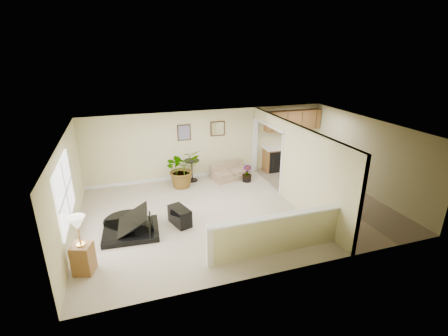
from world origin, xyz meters
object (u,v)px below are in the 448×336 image
object	(u,v)px
palm_plant	(182,169)
lamp_stand	(82,249)
piano	(128,212)
piano_bench	(180,216)
accent_table	(192,168)
small_plant	(247,175)
loveseat	(230,171)

from	to	relation	value
palm_plant	lamp_stand	distance (m)	4.91
lamp_stand	piano	bearing A→B (deg)	54.93
piano	piano_bench	xyz separation A→B (m)	(1.35, -0.05, -0.31)
piano	lamp_stand	distance (m)	1.74
accent_table	small_plant	distance (m)	2.01
accent_table	lamp_stand	xyz separation A→B (m)	(-3.37, -4.32, 0.06)
piano	piano_bench	size ratio (longest dim) A/B	2.43
loveseat	palm_plant	distance (m)	1.87
lamp_stand	piano_bench	bearing A→B (deg)	30.31
loveseat	small_plant	world-z (taller)	loveseat
lamp_stand	small_plant	bearing A→B (deg)	34.81
piano_bench	accent_table	distance (m)	3.13
piano_bench	palm_plant	bearing A→B (deg)	77.18
piano_bench	accent_table	xyz separation A→B (m)	(1.01, 2.95, 0.26)
small_plant	loveseat	bearing A→B (deg)	134.88
small_plant	lamp_stand	distance (m)	6.40
piano	small_plant	xyz separation A→B (m)	(4.25, 2.22, -0.30)
loveseat	small_plant	bearing A→B (deg)	-58.16
loveseat	accent_table	distance (m)	1.41
piano_bench	palm_plant	xyz separation A→B (m)	(0.58, 2.55, 0.41)
piano_bench	small_plant	distance (m)	3.68
loveseat	piano_bench	bearing A→B (deg)	-143.95
piano_bench	lamp_stand	xyz separation A→B (m)	(-2.36, -1.38, 0.33)
loveseat	accent_table	size ratio (longest dim) A/B	1.87
accent_table	palm_plant	world-z (taller)	palm_plant
piano	loveseat	size ratio (longest dim) A/B	1.20
piano_bench	loveseat	distance (m)	3.66
small_plant	accent_table	bearing A→B (deg)	160.27
loveseat	lamp_stand	world-z (taller)	lamp_stand
piano_bench	accent_table	size ratio (longest dim) A/B	0.93
lamp_stand	accent_table	bearing A→B (deg)	52.07
loveseat	small_plant	xyz separation A→B (m)	(0.49, -0.50, -0.02)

